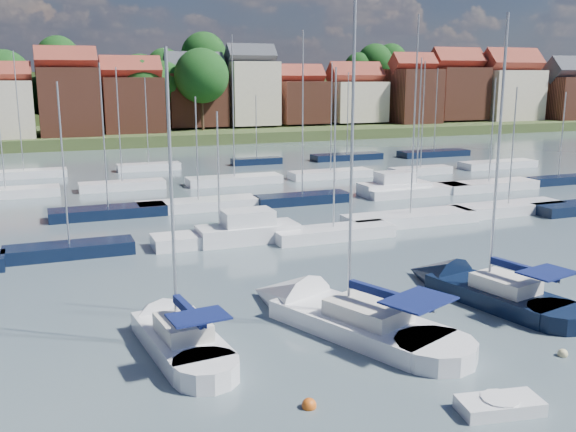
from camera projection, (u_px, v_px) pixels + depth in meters
name	position (u px, v px, depth m)	size (l,w,h in m)	color
ground	(238.00, 190.00, 64.89)	(260.00, 260.00, 0.00)	#4C6068
sailboat_left	(173.00, 334.00, 27.90)	(3.65, 10.11, 13.52)	white
sailboat_centre	(329.00, 314.00, 30.18)	(8.10, 13.27, 17.51)	white
sailboat_navy	(476.00, 290.00, 33.66)	(5.32, 11.53, 15.48)	black
tender	(500.00, 406.00, 22.08)	(3.04, 1.80, 0.62)	white
buoy_b	(309.00, 408.00, 22.40)	(0.52, 0.52, 0.52)	#D85914
buoy_c	(447.00, 363.00, 25.85)	(0.45, 0.45, 0.45)	#D85914
buoy_d	(562.00, 356.00, 26.53)	(0.41, 0.41, 0.41)	beige
buoy_e	(482.00, 283.00, 35.83)	(0.46, 0.46, 0.46)	beige
marina_field	(271.00, 193.00, 61.06)	(79.62, 41.41, 15.93)	white
far_shore_town	(131.00, 105.00, 149.04)	(212.46, 90.00, 22.27)	#3D4824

